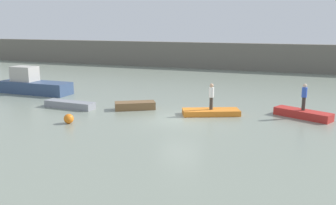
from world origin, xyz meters
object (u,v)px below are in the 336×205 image
object	(u,v)px
person_white_shirt	(211,95)
mooring_buoy	(69,119)
rowboat_grey	(70,105)
rowboat_red	(303,114)
rowboat_orange	(211,112)
motorboat	(33,84)
person_blue_shirt	(304,96)
rowboat_brown	(135,106)

from	to	relation	value
person_white_shirt	mooring_buoy	distance (m)	8.96
rowboat_grey	rowboat_red	bearing A→B (deg)	12.77
rowboat_orange	rowboat_red	xyz separation A→B (m)	(5.57, 1.28, 0.07)
rowboat_grey	person_white_shirt	bearing A→B (deg)	11.38
motorboat	mooring_buoy	world-z (taller)	motorboat
motorboat	mooring_buoy	xyz separation A→B (m)	(8.64, -7.13, -0.47)
motorboat	rowboat_orange	distance (m)	16.11
rowboat_orange	person_blue_shirt	size ratio (longest dim) A/B	2.18
motorboat	person_white_shirt	xyz separation A→B (m)	(15.97, -2.08, 0.54)
rowboat_grey	rowboat_red	xyz separation A→B (m)	(15.30, 2.86, 0.00)
motorboat	rowboat_brown	bearing A→B (deg)	-12.64
rowboat_grey	rowboat_red	size ratio (longest dim) A/B	1.05
rowboat_orange	mooring_buoy	distance (m)	8.90
person_blue_shirt	mooring_buoy	xyz separation A→B (m)	(-12.89, -6.34, -1.13)
person_blue_shirt	mooring_buoy	distance (m)	14.41
person_white_shirt	rowboat_orange	bearing A→B (deg)	0.00
motorboat	person_blue_shirt	xyz separation A→B (m)	(21.53, -0.79, 0.66)
rowboat_red	mooring_buoy	xyz separation A→B (m)	(-12.89, -6.34, 0.05)
person_blue_shirt	rowboat_brown	bearing A→B (deg)	-171.59
rowboat_brown	person_white_shirt	distance (m)	5.39
person_blue_shirt	motorboat	bearing A→B (deg)	177.89
rowboat_brown	mooring_buoy	size ratio (longest dim) A/B	4.72
motorboat	rowboat_grey	xyz separation A→B (m)	(6.23, -3.65, -0.52)
rowboat_red	person_blue_shirt	world-z (taller)	person_blue_shirt
rowboat_red	rowboat_orange	bearing A→B (deg)	-142.07
motorboat	rowboat_red	xyz separation A→B (m)	(21.53, -0.79, -0.52)
rowboat_grey	person_blue_shirt	world-z (taller)	person_blue_shirt
rowboat_orange	person_blue_shirt	bearing A→B (deg)	-10.73
rowboat_orange	mooring_buoy	world-z (taller)	mooring_buoy
rowboat_red	person_white_shirt	world-z (taller)	person_white_shirt
rowboat_orange	rowboat_red	bearing A→B (deg)	-10.73
rowboat_brown	rowboat_orange	bearing A→B (deg)	-27.60
rowboat_brown	rowboat_red	xyz separation A→B (m)	(10.85, 1.60, -0.02)
rowboat_grey	motorboat	bearing A→B (deg)	151.81
rowboat_grey	rowboat_brown	size ratio (longest dim) A/B	1.37
rowboat_brown	person_blue_shirt	bearing A→B (deg)	-22.66
rowboat_grey	mooring_buoy	world-z (taller)	mooring_buoy
rowboat_brown	rowboat_red	bearing A→B (deg)	-22.66
motorboat	rowboat_orange	xyz separation A→B (m)	(15.97, -2.08, -0.58)
mooring_buoy	rowboat_red	bearing A→B (deg)	26.19
rowboat_red	rowboat_grey	bearing A→B (deg)	-144.47
rowboat_grey	rowboat_red	world-z (taller)	rowboat_red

